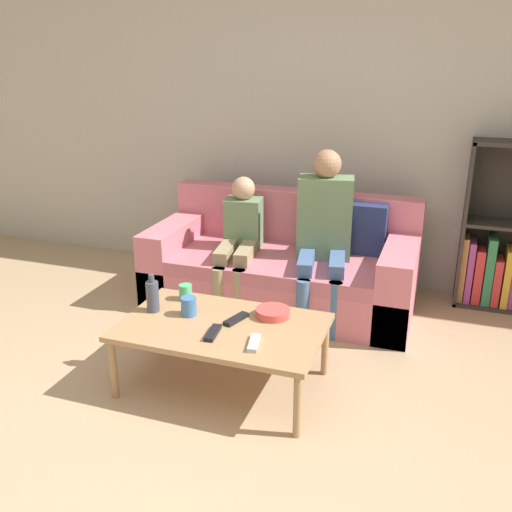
% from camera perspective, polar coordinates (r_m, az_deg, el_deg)
% --- Properties ---
extents(ground_plane, '(22.00, 22.00, 0.00)m').
position_cam_1_polar(ground_plane, '(2.72, -10.44, -20.98)').
color(ground_plane, tan).
extents(wall_back, '(12.00, 0.06, 2.60)m').
position_cam_1_polar(wall_back, '(4.51, 5.17, 13.95)').
color(wall_back, '#B7B2A8').
rests_on(wall_back, ground_plane).
extents(couch, '(1.88, 0.88, 0.78)m').
position_cam_1_polar(couch, '(4.17, 2.82, -1.23)').
color(couch, '#D1707F').
rests_on(couch, ground_plane).
extents(bookshelf, '(0.62, 0.28, 1.19)m').
position_cam_1_polar(bookshelf, '(4.42, 23.56, 0.67)').
color(bookshelf, '#332D28').
rests_on(bookshelf, ground_plane).
extents(coffee_table, '(1.09, 0.68, 0.37)m').
position_cam_1_polar(coffee_table, '(3.11, -3.40, -7.39)').
color(coffee_table, '#A87F56').
rests_on(coffee_table, ground_plane).
extents(person_adult, '(0.44, 0.66, 1.14)m').
position_cam_1_polar(person_adult, '(3.91, 6.82, 3.08)').
color(person_adult, '#476693').
rests_on(person_adult, ground_plane).
extents(person_child, '(0.33, 0.64, 0.92)m').
position_cam_1_polar(person_child, '(4.07, -1.63, 2.03)').
color(person_child, '#9E8966').
rests_on(person_child, ground_plane).
extents(cup_near, '(0.08, 0.08, 0.09)m').
position_cam_1_polar(cup_near, '(3.39, -7.06, -3.61)').
color(cup_near, '#4CB77A').
rests_on(cup_near, coffee_table).
extents(cup_far, '(0.09, 0.09, 0.11)m').
position_cam_1_polar(cup_far, '(3.19, -6.74, -5.02)').
color(cup_far, '#3D70B2').
rests_on(cup_far, coffee_table).
extents(tv_remote_0, '(0.07, 0.17, 0.02)m').
position_cam_1_polar(tv_remote_0, '(2.99, -4.35, -7.67)').
color(tv_remote_0, black).
rests_on(tv_remote_0, coffee_table).
extents(tv_remote_1, '(0.08, 0.18, 0.02)m').
position_cam_1_polar(tv_remote_1, '(2.88, -0.20, -8.70)').
color(tv_remote_1, '#B7B7BC').
rests_on(tv_remote_1, coffee_table).
extents(tv_remote_2, '(0.10, 0.18, 0.02)m').
position_cam_1_polar(tv_remote_2, '(3.13, -2.00, -6.31)').
color(tv_remote_2, black).
rests_on(tv_remote_2, coffee_table).
extents(snack_bowl, '(0.19, 0.19, 0.05)m').
position_cam_1_polar(snack_bowl, '(3.17, 1.69, -5.68)').
color(snack_bowl, '#DB4C47').
rests_on(snack_bowl, coffee_table).
extents(bottle, '(0.07, 0.07, 0.22)m').
position_cam_1_polar(bottle, '(3.25, -10.30, -3.93)').
color(bottle, '#424756').
rests_on(bottle, coffee_table).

